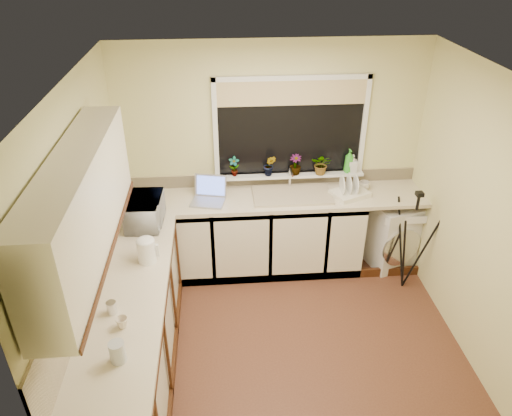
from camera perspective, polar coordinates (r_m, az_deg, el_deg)
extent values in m
plane|color=brown|center=(4.69, 3.51, -15.58)|extent=(3.20, 3.20, 0.00)
plane|color=white|center=(3.40, 4.82, 14.60)|extent=(3.20, 3.20, 0.00)
plane|color=beige|center=(5.22, 1.72, 6.05)|extent=(3.20, 0.00, 3.20)
plane|color=beige|center=(2.80, 8.68, -19.89)|extent=(3.20, 0.00, 3.20)
plane|color=beige|center=(4.02, -19.20, -3.80)|extent=(0.00, 3.00, 3.00)
plane|color=beige|center=(4.43, 25.03, -1.77)|extent=(0.00, 3.00, 3.00)
cube|color=silver|center=(5.32, -1.56, -3.24)|extent=(2.55, 0.60, 0.86)
cube|color=silver|center=(4.21, -14.15, -15.01)|extent=(0.54, 2.40, 0.86)
cube|color=beige|center=(5.11, 2.02, 1.14)|extent=(3.20, 0.60, 0.04)
cube|color=beige|center=(3.92, -14.97, -10.34)|extent=(0.60, 2.40, 0.04)
cube|color=silver|center=(3.32, -19.79, 0.20)|extent=(0.28, 1.90, 0.70)
cube|color=beige|center=(3.83, -19.71, -7.53)|extent=(0.02, 2.40, 0.45)
cube|color=beige|center=(5.32, 1.69, 3.49)|extent=(3.20, 0.02, 0.14)
cube|color=black|center=(5.11, 4.05, 9.37)|extent=(1.50, 0.02, 1.00)
cube|color=tan|center=(4.96, 4.25, 13.32)|extent=(1.50, 0.02, 0.25)
cube|color=white|center=(5.26, 3.94, 3.91)|extent=(1.60, 0.14, 0.03)
cube|color=tan|center=(5.12, 4.25, 1.55)|extent=(0.82, 0.46, 0.03)
cylinder|color=silver|center=(5.23, 4.01, 3.52)|extent=(0.03, 0.03, 0.24)
cube|color=silver|center=(5.67, 15.82, -2.72)|extent=(0.67, 0.65, 0.77)
cube|color=#9998A0|center=(5.00, -5.68, 0.68)|extent=(0.38, 0.31, 0.02)
cube|color=#516CDD|center=(5.07, -5.37, 2.69)|extent=(0.34, 0.14, 0.23)
cylinder|color=white|center=(4.18, -12.73, -4.95)|extent=(0.16, 0.16, 0.20)
cube|color=#EEE7CE|center=(5.19, 10.96, 1.66)|extent=(0.44, 0.40, 0.05)
cylinder|color=#B4B9BF|center=(3.39, -15.97, -15.95)|extent=(0.10, 0.10, 0.15)
cylinder|color=silver|center=(3.76, -16.60, -11.15)|extent=(0.07, 0.07, 0.10)
imported|color=white|center=(4.69, -12.94, -0.37)|extent=(0.34, 0.49, 0.26)
imported|color=#999999|center=(5.15, -2.59, 4.88)|extent=(0.12, 0.09, 0.22)
imported|color=#999999|center=(5.16, 1.62, 5.02)|extent=(0.15, 0.13, 0.23)
imported|color=#999999|center=(5.20, 4.63, 5.09)|extent=(0.15, 0.15, 0.22)
imported|color=#999999|center=(5.23, 7.72, 5.13)|extent=(0.26, 0.24, 0.23)
imported|color=green|center=(5.32, 10.87, 5.46)|extent=(0.11, 0.11, 0.26)
imported|color=#999999|center=(5.34, 11.30, 5.14)|extent=(0.10, 0.10, 0.20)
imported|color=beige|center=(5.35, 12.59, 2.58)|extent=(0.13, 0.13, 0.09)
imported|color=beige|center=(3.64, -15.45, -12.84)|extent=(0.12, 0.12, 0.08)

